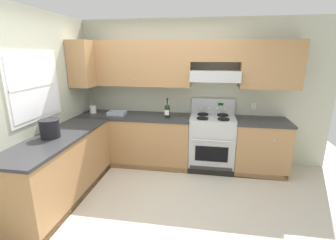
{
  "coord_description": "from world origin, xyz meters",
  "views": [
    {
      "loc": [
        0.7,
        -2.77,
        1.98
      ],
      "look_at": [
        0.13,
        0.7,
        1.0
      ],
      "focal_mm": 25.84,
      "sensor_mm": 36.0,
      "label": 1
    }
  ],
  "objects_px": {
    "wine_bottle": "(167,110)",
    "bucket": "(50,128)",
    "bowl": "(117,114)",
    "stove": "(211,142)",
    "paper_towel_roll": "(93,109)"
  },
  "relations": [
    {
      "from": "wine_bottle",
      "to": "bucket",
      "type": "height_order",
      "value": "wine_bottle"
    },
    {
      "from": "bucket",
      "to": "paper_towel_roll",
      "type": "height_order",
      "value": "bucket"
    },
    {
      "from": "wine_bottle",
      "to": "paper_towel_roll",
      "type": "bearing_deg",
      "value": 175.63
    },
    {
      "from": "wine_bottle",
      "to": "bowl",
      "type": "xyz_separation_m",
      "value": [
        -0.92,
        0.06,
        -0.11
      ]
    },
    {
      "from": "wine_bottle",
      "to": "bowl",
      "type": "distance_m",
      "value": 0.93
    },
    {
      "from": "bucket",
      "to": "bowl",
      "type": "bearing_deg",
      "value": 72.06
    },
    {
      "from": "stove",
      "to": "paper_towel_roll",
      "type": "relative_size",
      "value": 8.72
    },
    {
      "from": "bowl",
      "to": "paper_towel_roll",
      "type": "distance_m",
      "value": 0.48
    },
    {
      "from": "wine_bottle",
      "to": "bowl",
      "type": "height_order",
      "value": "wine_bottle"
    },
    {
      "from": "stove",
      "to": "bowl",
      "type": "height_order",
      "value": "stove"
    },
    {
      "from": "bowl",
      "to": "bucket",
      "type": "distance_m",
      "value": 1.37
    },
    {
      "from": "bowl",
      "to": "stove",
      "type": "bearing_deg",
      "value": 1.02
    },
    {
      "from": "bowl",
      "to": "bucket",
      "type": "bearing_deg",
      "value": -107.94
    },
    {
      "from": "paper_towel_roll",
      "to": "stove",
      "type": "bearing_deg",
      "value": -0.55
    },
    {
      "from": "stove",
      "to": "bucket",
      "type": "xyz_separation_m",
      "value": [
        -2.11,
        -1.32,
        0.56
      ]
    }
  ]
}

